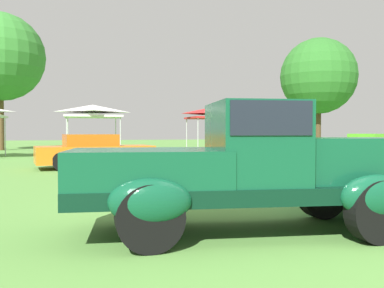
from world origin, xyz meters
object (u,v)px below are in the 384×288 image
(canopy_tent_right_field, at_px, (212,112))
(feature_pickup_truck, at_px, (248,166))
(show_car_orange, at_px, (94,151))
(spectator_between_cars, at_px, (251,144))
(show_car_lime, at_px, (375,147))
(canopy_tent_center_field, at_px, (93,110))

(canopy_tent_right_field, bearing_deg, feature_pickup_truck, -106.85)
(show_car_orange, height_order, spectator_between_cars, spectator_between_cars)
(show_car_orange, height_order, show_car_lime, same)
(spectator_between_cars, xyz_separation_m, canopy_tent_center_field, (-4.55, 9.96, 1.51))
(show_car_lime, height_order, spectator_between_cars, spectator_between_cars)
(show_car_orange, bearing_deg, canopy_tent_right_field, 46.17)
(show_car_lime, xyz_separation_m, canopy_tent_center_field, (-12.28, 6.26, 1.82))
(feature_pickup_truck, distance_m, show_car_orange, 10.53)
(feature_pickup_truck, distance_m, canopy_tent_center_field, 17.30)
(show_car_lime, relative_size, canopy_tent_right_field, 1.55)
(show_car_orange, distance_m, canopy_tent_right_field, 10.10)
(spectator_between_cars, distance_m, canopy_tent_right_field, 10.68)
(canopy_tent_center_field, relative_size, canopy_tent_right_field, 1.05)
(feature_pickup_truck, bearing_deg, show_car_orange, 98.48)
(show_car_lime, distance_m, canopy_tent_center_field, 13.90)
(canopy_tent_center_field, bearing_deg, canopy_tent_right_field, 3.44)
(canopy_tent_center_field, xyz_separation_m, canopy_tent_right_field, (6.67, 0.40, -0.00))
(feature_pickup_truck, height_order, show_car_lime, feature_pickup_truck)
(feature_pickup_truck, bearing_deg, show_car_lime, 44.94)
(show_car_lime, relative_size, canopy_tent_center_field, 1.47)
(canopy_tent_center_field, bearing_deg, spectator_between_cars, -65.45)
(feature_pickup_truck, height_order, spectator_between_cars, feature_pickup_truck)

